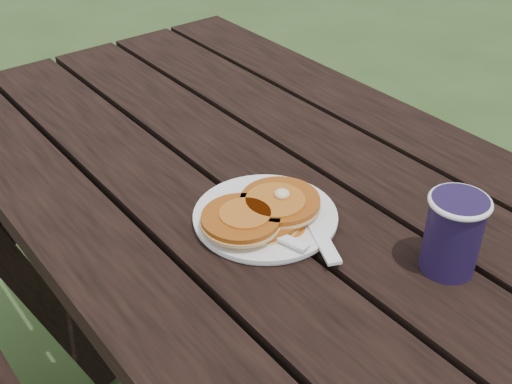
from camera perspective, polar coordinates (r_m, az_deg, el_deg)
plate at (r=0.93m, az=0.83°, el=-2.25°), size 0.25×0.25×0.01m
pancake_stack at (r=0.91m, az=0.56°, el=-1.75°), size 0.18×0.12×0.04m
knife at (r=0.91m, az=5.14°, el=-2.80°), size 0.09×0.17×0.00m
fork at (r=0.88m, az=1.53°, el=-3.70°), size 0.07×0.16×0.01m
coffee_cup at (r=0.86m, az=17.19°, el=-3.26°), size 0.08×0.08×0.11m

